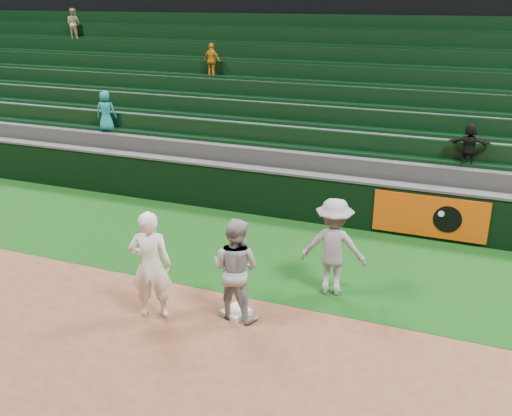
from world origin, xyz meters
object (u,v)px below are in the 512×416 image
at_px(first_base, 236,312).
at_px(base_coach, 333,247).
at_px(baserunner, 236,269).
at_px(first_baseman, 151,265).

height_order(first_base, base_coach, base_coach).
bearing_deg(baserunner, first_baseman, 28.68).
height_order(first_base, first_baseman, first_baseman).
bearing_deg(base_coach, first_baseman, 28.54).
bearing_deg(first_base, baserunner, -49.66).
xyz_separation_m(first_base, baserunner, (0.02, -0.02, 0.89)).
height_order(first_baseman, baserunner, first_baseman).
xyz_separation_m(first_baseman, base_coach, (2.76, 2.03, -0.04)).
relative_size(first_base, baserunner, 0.23).
bearing_deg(first_base, first_baseman, -157.65).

